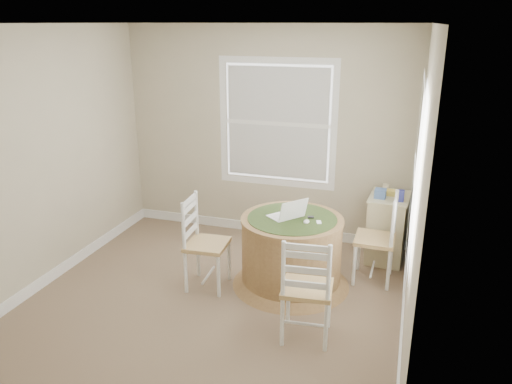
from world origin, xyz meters
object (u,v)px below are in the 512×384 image
(chair_left, at_px, (207,244))
(laptop, at_px, (287,215))
(corner_chest, at_px, (387,228))
(round_table, at_px, (291,249))
(chair_near, at_px, (307,288))
(chair_right, at_px, (375,239))

(chair_left, xyz_separation_m, laptop, (0.75, 0.30, 0.30))
(corner_chest, bearing_deg, laptop, -133.14)
(round_table, distance_m, laptop, 0.37)
(chair_near, xyz_separation_m, laptop, (-0.40, 0.86, 0.30))
(laptop, height_order, corner_chest, laptop)
(chair_near, bearing_deg, corner_chest, -112.89)
(chair_left, relative_size, laptop, 2.21)
(round_table, height_order, laptop, laptop)
(chair_left, bearing_deg, round_table, -73.63)
(corner_chest, bearing_deg, chair_left, -141.47)
(laptop, bearing_deg, round_table, 125.06)
(chair_right, distance_m, corner_chest, 0.57)
(chair_left, bearing_deg, chair_near, -119.77)
(chair_right, height_order, corner_chest, chair_right)
(chair_left, distance_m, laptop, 0.87)
(chair_left, distance_m, chair_near, 1.28)
(round_table, xyz_separation_m, corner_chest, (0.90, 0.91, -0.02))
(round_table, relative_size, laptop, 2.83)
(chair_left, bearing_deg, laptop, -72.05)
(laptop, xyz_separation_m, corner_chest, (0.95, 0.91, -0.39))
(round_table, xyz_separation_m, chair_right, (0.80, 0.35, 0.07))
(chair_right, bearing_deg, round_table, -65.51)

